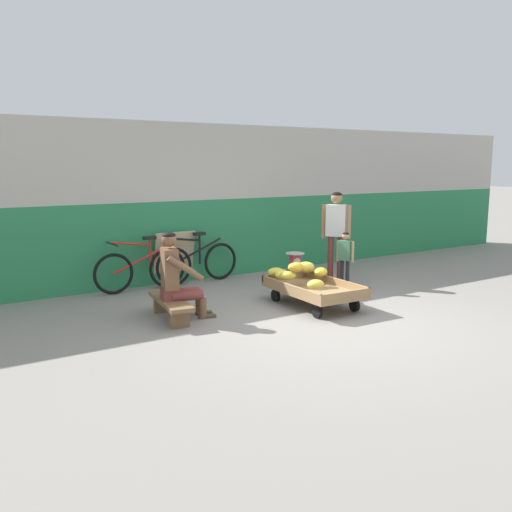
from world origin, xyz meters
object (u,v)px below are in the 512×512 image
object	(u,v)px
low_bench	(171,304)
bicycle_near_left	(144,268)
shopping_bag	(305,287)
plastic_crate	(295,280)
vendor_seated	(177,276)
bicycle_far_left	(195,262)
weighing_scale	(295,262)
banana_cart	(314,290)
customer_child	(345,255)
customer_adult	(336,227)
sign_board	(174,258)

from	to	relation	value
low_bench	bicycle_near_left	size ratio (longest dim) A/B	0.68
shopping_bag	plastic_crate	bearing A→B (deg)	77.33
vendor_seated	bicycle_far_left	size ratio (longest dim) A/B	0.69
low_bench	vendor_seated	bearing A→B (deg)	-12.65
weighing_scale	banana_cart	bearing A→B (deg)	-112.62
low_bench	customer_child	size ratio (longest dim) A/B	1.22
weighing_scale	bicycle_far_left	bearing A→B (deg)	131.27
banana_cart	low_bench	world-z (taller)	banana_cart
low_bench	bicycle_far_left	size ratio (longest dim) A/B	0.68
bicycle_near_left	customer_adult	bearing A→B (deg)	-23.35
shopping_bag	bicycle_far_left	bearing A→B (deg)	121.89
bicycle_near_left	customer_child	xyz separation A→B (m)	(2.67, -1.72, 0.22)
banana_cart	customer_child	world-z (taller)	customer_child
weighing_scale	bicycle_near_left	bearing A→B (deg)	148.24
weighing_scale	customer_child	xyz separation A→B (m)	(0.64, -0.46, 0.12)
banana_cart	low_bench	distance (m)	2.02
vendor_seated	bicycle_near_left	world-z (taller)	vendor_seated
weighing_scale	sign_board	xyz separation A→B (m)	(-1.42, 1.47, -0.02)
plastic_crate	bicycle_far_left	world-z (taller)	bicycle_far_left
vendor_seated	customer_child	distance (m)	2.93
low_bench	bicycle_near_left	world-z (taller)	bicycle_near_left
vendor_seated	customer_child	bearing A→B (deg)	1.29
plastic_crate	customer_child	world-z (taller)	customer_child
vendor_seated	customer_child	world-z (taller)	vendor_seated
sign_board	customer_adult	size ratio (longest dim) A/B	0.58
bicycle_near_left	shopping_bag	xyz separation A→B (m)	(1.94, -1.65, -0.23)
plastic_crate	bicycle_far_left	xyz separation A→B (m)	(-1.13, 1.29, 0.20)
banana_cart	customer_adult	distance (m)	1.77
banana_cart	bicycle_far_left	size ratio (longest dim) A/B	0.89
plastic_crate	shopping_bag	distance (m)	0.40
low_bench	bicycle_near_left	distance (m)	1.81
banana_cart	plastic_crate	distance (m)	1.09
plastic_crate	bicycle_far_left	size ratio (longest dim) A/B	0.22
shopping_bag	customer_child	bearing A→B (deg)	-5.95
sign_board	shopping_bag	distance (m)	2.31
bicycle_near_left	customer_child	bearing A→B (deg)	-32.84
bicycle_far_left	sign_board	distance (m)	0.35
bicycle_near_left	bicycle_far_left	world-z (taller)	same
banana_cart	customer_child	bearing A→B (deg)	26.86
banana_cart	low_bench	xyz separation A→B (m)	(-1.96, 0.49, -0.04)
weighing_scale	sign_board	bearing A→B (deg)	134.12
vendor_seated	shopping_bag	world-z (taller)	vendor_seated
bicycle_near_left	sign_board	distance (m)	0.65
bicycle_near_left	plastic_crate	bearing A→B (deg)	-31.74
plastic_crate	customer_child	size ratio (longest dim) A/B	0.39
banana_cart	bicycle_near_left	xyz separation A→B (m)	(-1.62, 2.26, 0.11)
weighing_scale	customer_adult	world-z (taller)	customer_adult
plastic_crate	vendor_seated	bearing A→B (deg)	-166.94
weighing_scale	bicycle_far_left	xyz separation A→B (m)	(-1.13, 1.29, -0.10)
weighing_scale	sign_board	size ratio (longest dim) A/B	0.34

